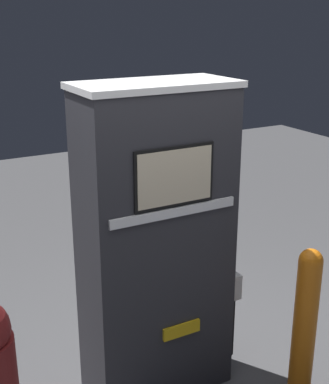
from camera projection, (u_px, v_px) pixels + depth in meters
name	position (u px, v px, depth m)	size (l,w,h in m)	color
gas_pump	(156.00, 246.00, 3.51)	(1.07, 0.50, 2.15)	#28282D
safety_bollard	(305.00, 321.00, 3.57)	(0.16, 0.16, 1.10)	orange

